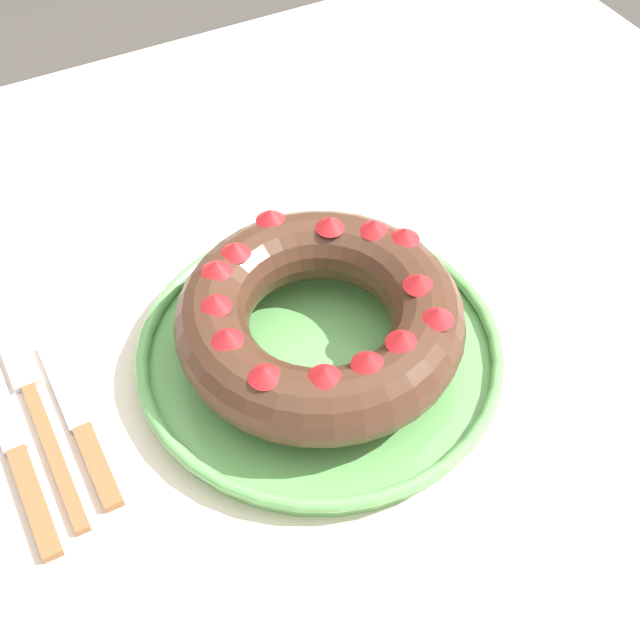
{
  "coord_description": "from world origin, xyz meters",
  "views": [
    {
      "loc": [
        -0.22,
        -0.43,
        1.4
      ],
      "look_at": [
        0.01,
        0.01,
        0.84
      ],
      "focal_mm": 50.0,
      "sensor_mm": 36.0,
      "label": 1
    }
  ],
  "objects": [
    {
      "name": "bundt_cake",
      "position": [
        0.01,
        0.01,
        0.84
      ],
      "size": [
        0.25,
        0.25,
        0.07
      ],
      "color": "#4C2D1E",
      "rests_on": "serving_dish"
    },
    {
      "name": "dining_table",
      "position": [
        0.0,
        0.0,
        0.69
      ],
      "size": [
        1.28,
        1.13,
        0.78
      ],
      "color": "beige",
      "rests_on": "ground_plane"
    },
    {
      "name": "serving_knife",
      "position": [
        -0.26,
        0.03,
        0.78
      ],
      "size": [
        0.02,
        0.24,
        0.01
      ],
      "rotation": [
        0.0,
        0.0,
        0.06
      ],
      "color": "#936038",
      "rests_on": "dining_table"
    },
    {
      "name": "cake_knife",
      "position": [
        -0.2,
        0.03,
        0.78
      ],
      "size": [
        0.02,
        0.19,
        0.01
      ],
      "rotation": [
        0.0,
        0.0,
        -0.1
      ],
      "color": "#936038",
      "rests_on": "dining_table"
    },
    {
      "name": "fork",
      "position": [
        -0.23,
        0.07,
        0.78
      ],
      "size": [
        0.02,
        0.22,
        0.01
      ],
      "rotation": [
        0.0,
        0.0,
        -0.02
      ],
      "color": "#936038",
      "rests_on": "dining_table"
    },
    {
      "name": "serving_dish",
      "position": [
        0.01,
        0.01,
        0.79
      ],
      "size": [
        0.32,
        0.32,
        0.02
      ],
      "color": "#6BB760",
      "rests_on": "dining_table"
    }
  ]
}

